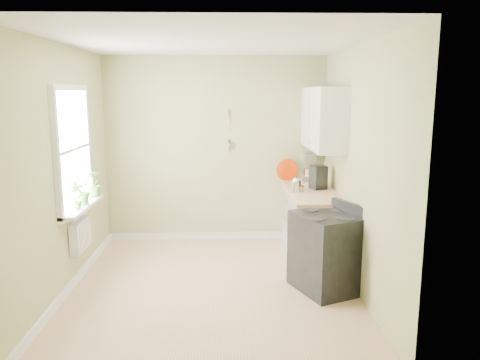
{
  "coord_description": "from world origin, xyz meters",
  "views": [
    {
      "loc": [
        0.17,
        -5.02,
        2.19
      ],
      "look_at": [
        0.33,
        0.55,
        1.14
      ],
      "focal_mm": 35.0,
      "sensor_mm": 36.0,
      "label": 1
    }
  ],
  "objects_px": {
    "stove": "(327,252)",
    "coffee_maker": "(318,178)",
    "stand_mixer": "(309,167)",
    "kettle": "(295,185)"
  },
  "relations": [
    {
      "from": "stand_mixer",
      "to": "kettle",
      "type": "xyz_separation_m",
      "value": [
        -0.32,
        -0.87,
        -0.09
      ]
    },
    {
      "from": "stand_mixer",
      "to": "coffee_maker",
      "type": "distance_m",
      "value": 0.65
    },
    {
      "from": "stove",
      "to": "coffee_maker",
      "type": "xyz_separation_m",
      "value": [
        0.11,
        1.18,
        0.62
      ]
    },
    {
      "from": "kettle",
      "to": "coffee_maker",
      "type": "xyz_separation_m",
      "value": [
        0.34,
        0.23,
        0.05
      ]
    },
    {
      "from": "stand_mixer",
      "to": "coffee_maker",
      "type": "xyz_separation_m",
      "value": [
        0.01,
        -0.65,
        -0.04
      ]
    },
    {
      "from": "stand_mixer",
      "to": "coffee_maker",
      "type": "height_order",
      "value": "stand_mixer"
    },
    {
      "from": "stove",
      "to": "kettle",
      "type": "relative_size",
      "value": 5.15
    },
    {
      "from": "stove",
      "to": "coffee_maker",
      "type": "height_order",
      "value": "coffee_maker"
    },
    {
      "from": "kettle",
      "to": "coffee_maker",
      "type": "relative_size",
      "value": 0.61
    },
    {
      "from": "coffee_maker",
      "to": "stove",
      "type": "bearing_deg",
      "value": -95.31
    }
  ]
}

